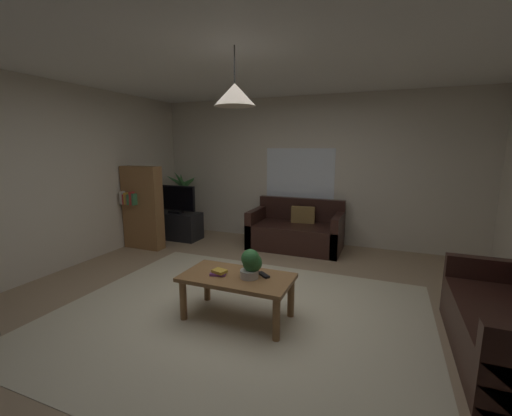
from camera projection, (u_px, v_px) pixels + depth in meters
name	position (u px, v px, depth m)	size (l,w,h in m)	color
floor	(246.00, 309.00, 3.54)	(5.73, 5.60, 0.02)	#9E8466
rug	(238.00, 317.00, 3.36)	(3.73, 3.08, 0.01)	beige
wall_back	(309.00, 171.00, 5.88)	(5.85, 0.06, 2.59)	beige
wall_left	(46.00, 179.00, 4.37)	(0.06, 5.60, 2.59)	beige
ceiling	(244.00, 50.00, 3.06)	(5.73, 5.60, 0.02)	white
window_pane	(299.00, 179.00, 5.94)	(1.25, 0.01, 1.10)	white
couch_under_window	(296.00, 232.00, 5.63)	(1.54, 0.83, 0.82)	black
coffee_table	(237.00, 283.00, 3.28)	(1.10, 0.58, 0.45)	olive
book_on_table_0	(218.00, 274.00, 3.28)	(0.15, 0.09, 0.02)	#72387F
book_on_table_1	(219.00, 271.00, 3.28)	(0.13, 0.10, 0.03)	gold
remote_on_table_0	(264.00, 275.00, 3.26)	(0.05, 0.16, 0.02)	black
potted_plant_on_table	(251.00, 263.00, 3.20)	(0.21, 0.21, 0.29)	beige
tv_stand	(177.00, 226.00, 6.21)	(0.90, 0.44, 0.50)	black
tv	(175.00, 199.00, 6.10)	(0.82, 0.16, 0.51)	black
potted_palm_corner	(184.00, 206.00, 6.72)	(0.67, 0.84, 1.29)	#B77051
bookshelf_corner	(142.00, 207.00, 5.56)	(0.70, 0.31, 1.40)	olive
pendant_lamp	(235.00, 95.00, 2.95)	(0.38, 0.38, 0.52)	black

